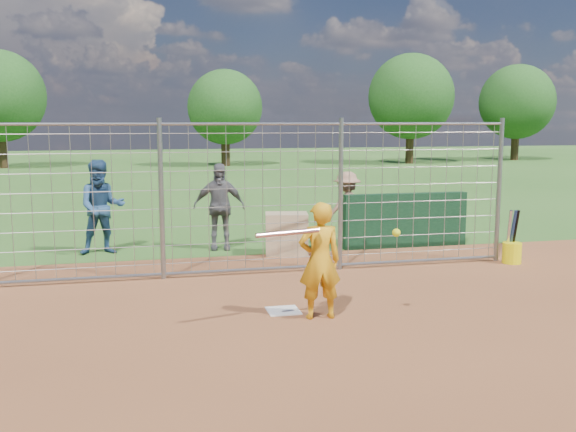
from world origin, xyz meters
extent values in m
plane|color=#2D591E|center=(0.00, 0.00, 0.00)|extent=(100.00, 100.00, 0.00)
plane|color=brown|center=(0.00, -3.00, 0.01)|extent=(18.00, 18.00, 0.00)
cube|color=silver|center=(0.00, -0.20, 0.01)|extent=(0.43, 0.43, 0.02)
cube|color=#11381E|center=(3.40, 3.60, 0.55)|extent=(2.60, 0.20, 1.10)
imported|color=orange|center=(0.40, -0.59, 0.77)|extent=(0.57, 0.39, 1.53)
imported|color=navy|center=(-2.55, 4.30, 0.91)|extent=(0.93, 0.75, 1.82)
imported|color=#545559|center=(-0.31, 4.23, 0.86)|extent=(1.05, 0.53, 1.73)
imported|color=#956951|center=(2.33, 4.15, 0.76)|extent=(1.10, 0.82, 1.52)
cube|color=tan|center=(0.89, 3.45, 0.40)|extent=(0.89, 0.69, 0.80)
cylinder|color=silver|center=(-0.09, -0.87, 1.20)|extent=(0.85, 0.28, 0.06)
sphere|color=yellow|center=(1.27, -0.99, 1.17)|extent=(0.10, 0.10, 0.10)
cylinder|color=yellow|center=(4.67, 1.75, 0.19)|extent=(0.34, 0.34, 0.38)
cylinder|color=silver|center=(4.62, 1.80, 0.55)|extent=(0.10, 0.20, 0.85)
cylinder|color=navy|center=(4.69, 1.80, 0.55)|extent=(0.07, 0.23, 0.84)
cylinder|color=black|center=(4.74, 1.80, 0.55)|extent=(0.06, 0.21, 0.85)
cylinder|color=gray|center=(-1.50, 2.00, 1.30)|extent=(0.08, 0.08, 2.60)
cylinder|color=gray|center=(1.50, 2.00, 1.30)|extent=(0.08, 0.08, 2.60)
cylinder|color=gray|center=(4.50, 2.00, 1.30)|extent=(0.08, 0.08, 2.60)
cylinder|color=gray|center=(0.00, 2.00, 2.50)|extent=(9.00, 0.05, 0.05)
cylinder|color=gray|center=(0.00, 2.00, 0.08)|extent=(9.00, 0.05, 0.05)
cube|color=gray|center=(0.00, 2.00, 1.25)|extent=(9.00, 0.02, 2.50)
cylinder|color=#3F2B19|center=(-9.00, 29.00, 1.26)|extent=(0.50, 0.50, 2.52)
cylinder|color=#3F2B19|center=(3.00, 28.00, 1.08)|extent=(0.50, 0.50, 2.16)
sphere|color=#26561E|center=(3.00, 28.00, 3.30)|extent=(4.20, 4.20, 4.20)
cylinder|color=#3F2B19|center=(14.00, 27.50, 1.30)|extent=(0.50, 0.50, 2.59)
sphere|color=#26561E|center=(14.00, 27.50, 3.96)|extent=(5.04, 5.04, 5.04)
cylinder|color=#3F2B19|center=(22.00, 29.00, 1.22)|extent=(0.50, 0.50, 2.45)
sphere|color=#26561E|center=(22.00, 29.00, 3.74)|extent=(4.76, 4.76, 4.76)
camera|label=1|loc=(-1.84, -8.36, 2.55)|focal=40.00mm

